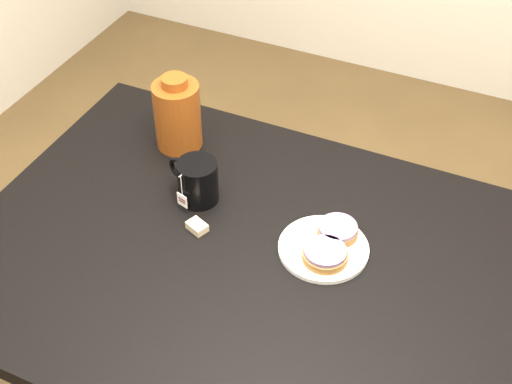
% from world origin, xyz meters
% --- Properties ---
extents(table, '(1.40, 0.90, 0.75)m').
position_xyz_m(table, '(0.00, 0.00, 0.67)').
color(table, black).
rests_on(table, ground_plane).
extents(plate, '(0.20, 0.20, 0.01)m').
position_xyz_m(plate, '(0.06, 0.08, 0.76)').
color(plate, white).
rests_on(plate, table).
extents(bagel_back, '(0.10, 0.10, 0.03)m').
position_xyz_m(bagel_back, '(0.07, 0.13, 0.77)').
color(bagel_back, brown).
rests_on(bagel_back, plate).
extents(bagel_front, '(0.10, 0.10, 0.03)m').
position_xyz_m(bagel_front, '(0.07, 0.05, 0.77)').
color(bagel_front, brown).
rests_on(bagel_front, plate).
extents(mug, '(0.15, 0.12, 0.10)m').
position_xyz_m(mug, '(-0.27, 0.12, 0.80)').
color(mug, black).
rests_on(mug, table).
extents(teabag_pouch, '(0.05, 0.05, 0.02)m').
position_xyz_m(teabag_pouch, '(-0.22, 0.02, 0.76)').
color(teabag_pouch, '#C6B793').
rests_on(teabag_pouch, table).
extents(bagel_package, '(0.14, 0.14, 0.20)m').
position_xyz_m(bagel_package, '(-0.40, 0.28, 0.84)').
color(bagel_package, '#5C260C').
rests_on(bagel_package, table).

